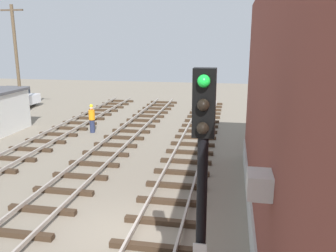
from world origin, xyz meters
name	(u,v)px	position (x,y,z in m)	size (l,w,h in m)	color
ground_plane	(123,233)	(0.00, 0.00, 0.00)	(80.00, 80.00, 0.00)	slate
track_near_building	(157,233)	(1.08, 0.00, 0.13)	(2.50, 47.50, 0.32)	#38281C
track_centre	(29,220)	(-3.20, 0.00, 0.13)	(2.50, 47.50, 0.32)	#38281C
signal_mast	(202,190)	(2.73, -3.97, 3.42)	(0.36, 0.40, 5.45)	black
parked_car_white	(14,97)	(-16.20, 18.89, 0.90)	(4.20, 2.04, 1.76)	silver
utility_pole_far	(17,60)	(-13.10, 15.18, 4.40)	(1.80, 0.24, 8.42)	brown
track_worker_foreground	(92,119)	(-5.69, 11.43, 0.93)	(0.40, 0.40, 1.87)	#262D4C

